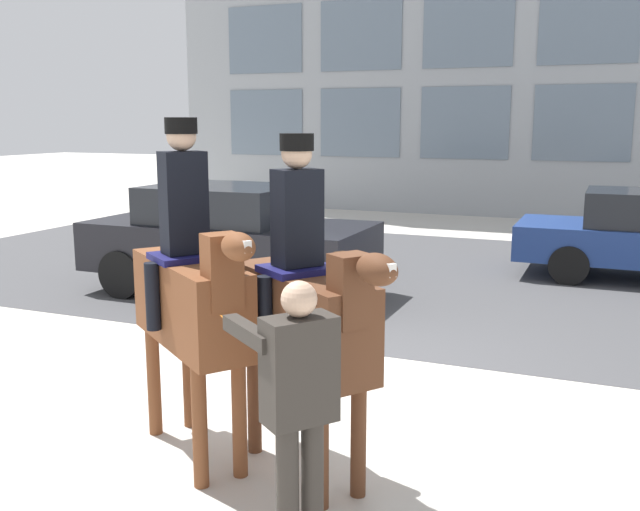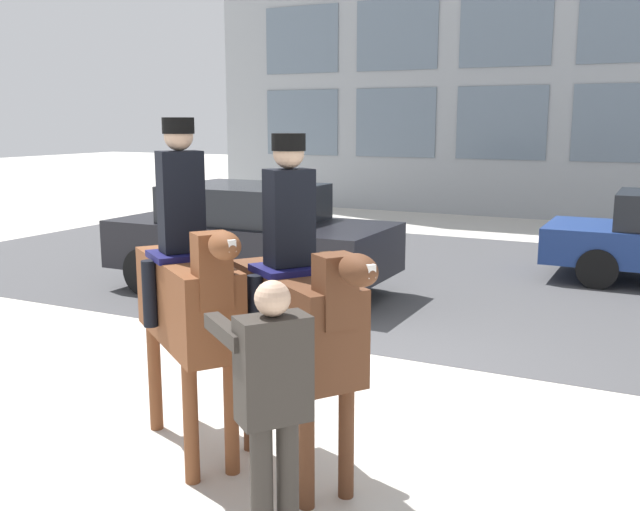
% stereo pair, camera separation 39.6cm
% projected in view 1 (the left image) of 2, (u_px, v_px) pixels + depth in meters
% --- Properties ---
extents(ground_plane, '(80.00, 80.00, 0.00)m').
position_uv_depth(ground_plane, '(356.00, 369.00, 7.56)').
color(ground_plane, beige).
extents(road_surface, '(20.51, 8.50, 0.01)m').
position_uv_depth(road_surface, '(452.00, 279.00, 11.87)').
color(road_surface, '#444447').
rests_on(road_surface, ground_plane).
extents(mounted_horse_lead, '(1.62, 1.31, 2.62)m').
position_uv_depth(mounted_horse_lead, '(192.00, 292.00, 5.38)').
color(mounted_horse_lead, brown).
rests_on(mounted_horse_lead, ground_plane).
extents(mounted_horse_companion, '(1.61, 1.28, 2.51)m').
position_uv_depth(mounted_horse_companion, '(305.00, 310.00, 5.09)').
color(mounted_horse_companion, '#59331E').
rests_on(mounted_horse_companion, ground_plane).
extents(pedestrian_bystander, '(0.90, 0.54, 1.75)m').
position_uv_depth(pedestrian_bystander, '(297.00, 406.00, 3.96)').
color(pedestrian_bystander, '#332D28').
rests_on(pedestrian_bystander, ground_plane).
extents(street_car_near_lane, '(4.26, 2.01, 1.64)m').
position_uv_depth(street_car_near_lane, '(228.00, 237.00, 10.78)').
color(street_car_near_lane, black).
rests_on(street_car_near_lane, ground_plane).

